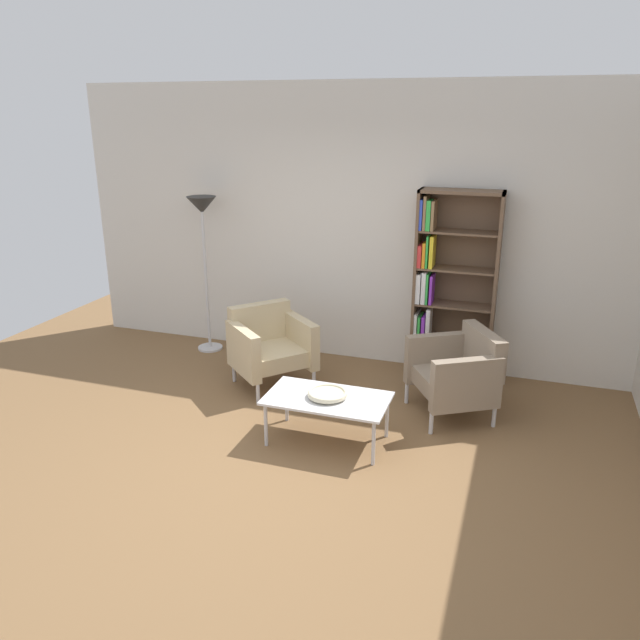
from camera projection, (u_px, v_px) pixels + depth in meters
name	position (u px, v px, depth m)	size (l,w,h in m)	color
ground_plane	(271.00, 469.00, 4.76)	(8.32, 8.32, 0.00)	brown
plaster_back_panel	(360.00, 227.00, 6.50)	(6.40, 0.12, 2.90)	silver
bookshelf_tall	(446.00, 288.00, 6.18)	(0.80, 0.30, 1.90)	brown
coffee_table_low	(327.00, 401.00, 5.04)	(1.00, 0.56, 0.40)	silver
decorative_bowl	(327.00, 393.00, 5.02)	(0.32, 0.32, 0.05)	beige
armchair_corner_red	(270.00, 345.00, 6.12)	(0.94, 0.95, 0.78)	#C6B289
armchair_by_bookshelf	(458.00, 371.00, 5.49)	(0.92, 0.94, 0.78)	gray
floor_lamp_torchiere	(203.00, 224.00, 6.69)	(0.32, 0.32, 1.74)	silver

